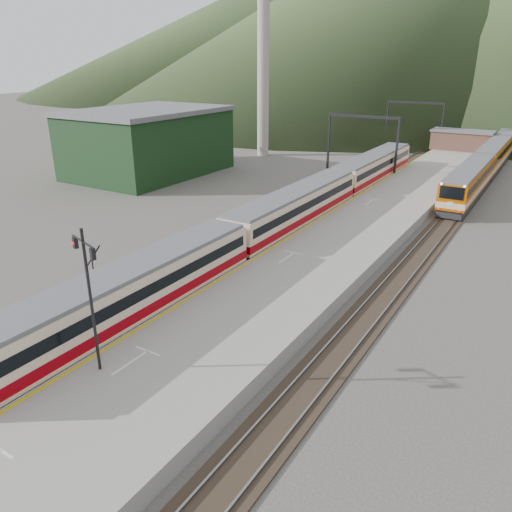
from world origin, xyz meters
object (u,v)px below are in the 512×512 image
Objects in this scene: main_train at (296,208)px; signal_mast at (89,287)px; second_train at (493,157)px; worker at (74,299)px.

signal_mast is at bearing -83.52° from main_train.
second_train is 64.40m from signal_mast.
main_train is 39.50m from second_train.
main_train is 8.90× the size of signal_mast.
main_train is at bearing -75.31° from worker.
second_train is 61.36m from worker.
worker is (-4.21, -21.52, -1.17)m from main_train.
main_train is 21.96m from worker.
second_train is at bearing 73.07° from main_train.
main_train is 1.12× the size of second_train.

